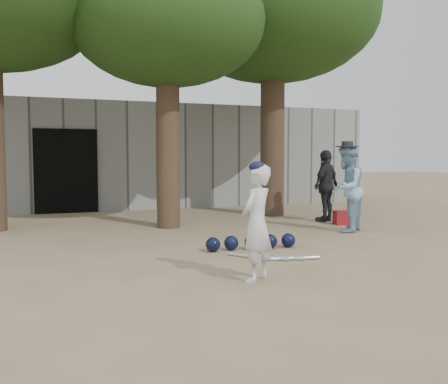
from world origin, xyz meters
name	(u,v)px	position (x,y,z in m)	size (l,w,h in m)	color
ground	(208,273)	(0.00, 0.00, 0.00)	(70.00, 70.00, 0.00)	#937C5E
boy_player	(257,223)	(0.41, -0.56, 0.69)	(0.50, 0.33, 1.38)	silver
spectator_blue	(347,189)	(3.69, 2.35, 0.85)	(0.83, 0.64, 1.70)	#85AACE
spectator_dark	(326,186)	(4.20, 3.86, 0.81)	(0.95, 0.40, 1.63)	black
red_bag	(344,218)	(4.29, 3.28, 0.15)	(0.42, 0.32, 0.30)	maroon
back_building	(100,156)	(0.00, 10.33, 1.50)	(16.00, 5.24, 3.00)	gray
helmet_row	(251,242)	(1.18, 1.30, 0.12)	(1.51, 0.33, 0.23)	black
bat_pile	(272,257)	(1.16, 0.51, 0.03)	(1.13, 0.79, 0.06)	silver
tree_row	(164,10)	(0.74, 5.02, 4.69)	(11.40, 5.80, 6.69)	brown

